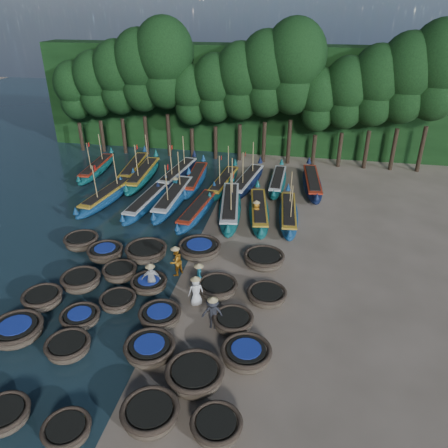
% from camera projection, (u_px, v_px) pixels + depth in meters
% --- Properties ---
extents(ground, '(120.00, 120.00, 0.00)m').
position_uv_depth(ground, '(181.00, 276.00, 24.31)').
color(ground, gray).
rests_on(ground, ground).
extents(foliage_wall, '(40.00, 3.00, 10.00)m').
position_uv_depth(foliage_wall, '(245.00, 99.00, 42.49)').
color(foliage_wall, black).
rests_on(foliage_wall, ground).
extents(coracle_1, '(1.97, 1.97, 0.71)m').
position_uv_depth(coracle_1, '(4.00, 415.00, 15.73)').
color(coracle_1, brown).
rests_on(coracle_1, ground).
extents(coracle_2, '(1.75, 1.75, 0.68)m').
position_uv_depth(coracle_2, '(67.00, 431.00, 15.18)').
color(coracle_2, brown).
rests_on(coracle_2, ground).
extents(coracle_3, '(2.38, 2.38, 0.82)m').
position_uv_depth(coracle_3, '(150.00, 414.00, 15.70)').
color(coracle_3, brown).
rests_on(coracle_3, ground).
extents(coracle_4, '(2.11, 2.11, 0.72)m').
position_uv_depth(coracle_4, '(216.00, 426.00, 15.32)').
color(coracle_4, brown).
rests_on(coracle_4, ground).
extents(coracle_5, '(3.00, 3.00, 0.80)m').
position_uv_depth(coracle_5, '(17.00, 331.00, 19.65)').
color(coracle_5, brown).
rests_on(coracle_5, ground).
extents(coracle_6, '(1.98, 1.98, 0.74)m').
position_uv_depth(coracle_6, '(68.00, 347.00, 18.78)').
color(coracle_6, brown).
rests_on(coracle_6, ground).
extents(coracle_7, '(2.62, 2.62, 0.76)m').
position_uv_depth(coracle_7, '(150.00, 349.00, 18.65)').
color(coracle_7, brown).
rests_on(coracle_7, ground).
extents(coracle_8, '(2.55, 2.55, 0.82)m').
position_uv_depth(coracle_8, '(195.00, 375.00, 17.33)').
color(coracle_8, brown).
rests_on(coracle_8, ground).
extents(coracle_9, '(2.26, 2.26, 0.79)m').
position_uv_depth(coracle_9, '(246.00, 354.00, 18.36)').
color(coracle_9, brown).
rests_on(coracle_9, ground).
extents(coracle_10, '(2.00, 2.00, 0.80)m').
position_uv_depth(coracle_10, '(43.00, 299.00, 21.73)').
color(coracle_10, brown).
rests_on(coracle_10, ground).
extents(coracle_11, '(2.29, 2.29, 0.64)m').
position_uv_depth(coracle_11, '(80.00, 318.00, 20.60)').
color(coracle_11, brown).
rests_on(coracle_11, ground).
extents(coracle_12, '(1.85, 1.85, 0.66)m').
position_uv_depth(coracle_12, '(118.00, 301.00, 21.69)').
color(coracle_12, brown).
rests_on(coracle_12, ground).
extents(coracle_13, '(2.13, 2.13, 0.71)m').
position_uv_depth(coracle_13, '(160.00, 316.00, 20.65)').
color(coracle_13, brown).
rests_on(coracle_13, ground).
extents(coracle_14, '(2.04, 2.04, 0.78)m').
position_uv_depth(coracle_14, '(233.00, 322.00, 20.22)').
color(coracle_14, brown).
rests_on(coracle_14, ground).
extents(coracle_15, '(2.14, 2.14, 0.84)m').
position_uv_depth(coracle_15, '(81.00, 281.00, 23.06)').
color(coracle_15, brown).
rests_on(coracle_15, ground).
extents(coracle_16, '(2.07, 2.07, 0.76)m').
position_uv_depth(coracle_16, '(120.00, 272.00, 23.90)').
color(coracle_16, brown).
rests_on(coracle_16, ground).
extents(coracle_17, '(2.24, 2.24, 0.65)m').
position_uv_depth(coracle_17, '(149.00, 284.00, 23.03)').
color(coracle_17, brown).
rests_on(coracle_17, ground).
extents(coracle_18, '(2.34, 2.34, 0.74)m').
position_uv_depth(coracle_18, '(218.00, 288.00, 22.64)').
color(coracle_18, brown).
rests_on(coracle_18, ground).
extents(coracle_19, '(2.20, 2.20, 0.67)m').
position_uv_depth(coracle_19, '(267.00, 295.00, 22.11)').
color(coracle_19, brown).
rests_on(coracle_19, ground).
extents(coracle_20, '(2.18, 2.18, 0.81)m').
position_uv_depth(coracle_20, '(81.00, 241.00, 26.85)').
color(coracle_20, brown).
rests_on(coracle_20, ground).
extents(coracle_21, '(2.35, 2.35, 0.79)m').
position_uv_depth(coracle_21, '(105.00, 252.00, 25.71)').
color(coracle_21, brown).
rests_on(coracle_21, ground).
extents(coracle_22, '(2.90, 2.90, 0.85)m').
position_uv_depth(coracle_22, '(146.00, 252.00, 25.71)').
color(coracle_22, brown).
rests_on(coracle_22, ground).
extents(coracle_23, '(2.89, 2.89, 0.85)m').
position_uv_depth(coracle_23, '(200.00, 249.00, 25.99)').
color(coracle_23, brown).
rests_on(coracle_23, ground).
extents(coracle_24, '(2.79, 2.79, 0.78)m').
position_uv_depth(coracle_24, '(264.00, 259.00, 25.06)').
color(coracle_24, brown).
rests_on(coracle_24, ground).
extents(long_boat_2, '(2.51, 8.19, 3.51)m').
position_uv_depth(long_boat_2, '(108.00, 196.00, 32.84)').
color(long_boat_2, navy).
rests_on(long_boat_2, ground).
extents(long_boat_3, '(1.99, 7.84, 1.38)m').
position_uv_depth(long_boat_3, '(147.00, 202.00, 31.90)').
color(long_boat_3, navy).
rests_on(long_boat_3, ground).
extents(long_boat_4, '(1.70, 8.89, 3.78)m').
position_uv_depth(long_boat_4, '(174.00, 198.00, 32.37)').
color(long_boat_4, navy).
rests_on(long_boat_4, ground).
extents(long_boat_5, '(2.18, 7.60, 1.35)m').
position_uv_depth(long_boat_5, '(198.00, 210.00, 30.69)').
color(long_boat_5, navy).
rests_on(long_boat_5, ground).
extents(long_boat_6, '(2.81, 8.89, 3.81)m').
position_uv_depth(long_boat_6, '(230.00, 207.00, 30.96)').
color(long_boat_6, '#0E504E').
rests_on(long_boat_6, ground).
extents(long_boat_7, '(2.57, 7.95, 1.41)m').
position_uv_depth(long_boat_7, '(259.00, 211.00, 30.50)').
color(long_boat_7, '#0E504E').
rests_on(long_boat_7, ground).
extents(long_boat_8, '(1.88, 7.61, 3.24)m').
position_uv_depth(long_boat_8, '(288.00, 214.00, 30.15)').
color(long_boat_8, navy).
rests_on(long_boat_8, ground).
extents(long_boat_9, '(1.78, 7.70, 3.28)m').
position_uv_depth(long_boat_9, '(97.00, 168.00, 38.18)').
color(long_boat_9, '#0E504E').
rests_on(long_boat_9, ground).
extents(long_boat_10, '(2.28, 8.18, 1.45)m').
position_uv_depth(long_boat_10, '(134.00, 168.00, 38.12)').
color(long_boat_10, navy).
rests_on(long_boat_10, ground).
extents(long_boat_11, '(1.99, 8.70, 3.70)m').
position_uv_depth(long_boat_11, '(143.00, 175.00, 36.59)').
color(long_boat_11, '#0E504E').
rests_on(long_boat_11, ground).
extents(long_boat_12, '(2.33, 8.25, 3.53)m').
position_uv_depth(long_boat_12, '(178.00, 174.00, 36.90)').
color(long_boat_12, '#0D1833').
rests_on(long_boat_12, ground).
extents(long_boat_13, '(1.82, 8.08, 1.42)m').
position_uv_depth(long_boat_13, '(195.00, 179.00, 35.83)').
color(long_boat_13, navy).
rests_on(long_boat_13, ground).
extents(long_boat_14, '(2.03, 7.72, 3.29)m').
position_uv_depth(long_boat_14, '(223.00, 183.00, 35.17)').
color(long_boat_14, '#0E504E').
rests_on(long_boat_14, ground).
extents(long_boat_15, '(2.68, 8.28, 3.56)m').
position_uv_depth(long_boat_15, '(247.00, 182.00, 35.29)').
color(long_boat_15, '#0D1833').
rests_on(long_boat_15, ground).
extents(long_boat_16, '(1.37, 7.35, 1.29)m').
position_uv_depth(long_boat_16, '(278.00, 181.00, 35.55)').
color(long_boat_16, '#0E504E').
rests_on(long_boat_16, ground).
extents(long_boat_17, '(2.16, 8.21, 1.45)m').
position_uv_depth(long_boat_17, '(312.00, 183.00, 35.12)').
color(long_boat_17, '#0D1833').
rests_on(long_boat_17, ground).
extents(fisherman_0, '(0.92, 0.80, 1.79)m').
position_uv_depth(fisherman_0, '(196.00, 290.00, 21.69)').
color(fisherman_0, silver).
rests_on(fisherman_0, ground).
extents(fisherman_1, '(0.52, 0.64, 1.70)m').
position_uv_depth(fisherman_1, '(199.00, 275.00, 22.86)').
color(fisherman_1, '#1A5D6E').
rests_on(fisherman_1, ground).
extents(fisherman_2, '(0.97, 1.04, 1.92)m').
position_uv_depth(fisherman_2, '(176.00, 261.00, 24.07)').
color(fisherman_2, '#AE6B17').
rests_on(fisherman_2, ground).
extents(fisherman_3, '(1.08, 0.63, 1.86)m').
position_uv_depth(fisherman_3, '(213.00, 313.00, 20.14)').
color(fisherman_3, black).
rests_on(fisherman_3, ground).
extents(fisherman_4, '(1.05, 0.66, 1.87)m').
position_uv_depth(fisherman_4, '(151.00, 278.00, 22.58)').
color(fisherman_4, silver).
rests_on(fisherman_4, ground).
extents(fisherman_5, '(0.62, 1.44, 1.71)m').
position_uv_depth(fisherman_5, '(176.00, 187.00, 33.75)').
color(fisherman_5, '#1A5D6E').
rests_on(fisherman_5, ground).
extents(fisherman_6, '(0.84, 0.91, 1.75)m').
position_uv_depth(fisherman_6, '(256.00, 211.00, 29.79)').
color(fisherman_6, '#AE6B17').
rests_on(fisherman_6, ground).
extents(tree_0, '(3.68, 3.68, 8.68)m').
position_uv_depth(tree_0, '(74.00, 90.00, 41.68)').
color(tree_0, black).
rests_on(tree_0, ground).
extents(tree_1, '(4.09, 4.09, 9.65)m').
position_uv_depth(tree_1, '(95.00, 83.00, 40.98)').
color(tree_1, black).
rests_on(tree_1, ground).
extents(tree_2, '(4.51, 4.51, 10.63)m').
position_uv_depth(tree_2, '(118.00, 77.00, 40.29)').
color(tree_2, black).
rests_on(tree_2, ground).
extents(tree_3, '(4.92, 4.92, 11.60)m').
position_uv_depth(tree_3, '(141.00, 70.00, 39.59)').
color(tree_3, black).
rests_on(tree_3, ground).
extents(tree_4, '(5.34, 5.34, 12.58)m').
position_uv_depth(tree_4, '(164.00, 62.00, 38.89)').
color(tree_4, black).
rests_on(tree_4, ground).
extents(tree_5, '(3.68, 3.68, 8.68)m').
position_uv_depth(tree_5, '(190.00, 94.00, 39.75)').
color(tree_5, black).
rests_on(tree_5, ground).
extents(tree_6, '(4.09, 4.09, 9.65)m').
position_uv_depth(tree_6, '(215.00, 88.00, 39.05)').
color(tree_6, black).
rests_on(tree_6, ground).
extents(tree_7, '(4.51, 4.51, 10.63)m').
position_uv_depth(tree_7, '(241.00, 81.00, 38.35)').
color(tree_7, black).
rests_on(tree_7, ground).
extents(tree_8, '(4.92, 4.92, 11.60)m').
position_uv_depth(tree_8, '(267.00, 73.00, 37.66)').
color(tree_8, black).
rests_on(tree_8, ground).
extents(tree_9, '(5.34, 5.34, 12.58)m').
position_uv_depth(tree_9, '(294.00, 66.00, 36.96)').
color(tree_9, black).
rests_on(tree_9, ground).
extents(tree_10, '(3.68, 3.68, 8.68)m').
position_uv_depth(tree_10, '(319.00, 99.00, 37.82)').
color(tree_10, black).
rests_on(tree_10, ground).
extents(tree_11, '(4.09, 4.09, 9.65)m').
position_uv_depth(tree_11, '(347.00, 92.00, 37.12)').
color(tree_11, black).
rests_on(tree_11, ground).
extents(tree_12, '(4.51, 4.51, 10.63)m').
position_uv_depth(tree_12, '(376.00, 85.00, 36.42)').
color(tree_12, black).
rests_on(tree_12, ground).
extents(tree_13, '(4.92, 4.92, 11.60)m').
position_uv_depth(tree_13, '(407.00, 77.00, 35.73)').
color(tree_13, black).
rests_on(tree_13, ground).
extents(tree_14, '(5.34, 5.34, 12.58)m').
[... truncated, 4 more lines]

